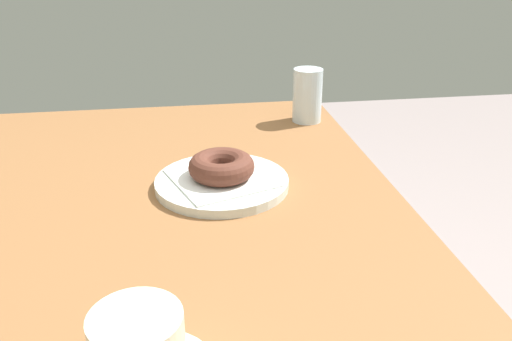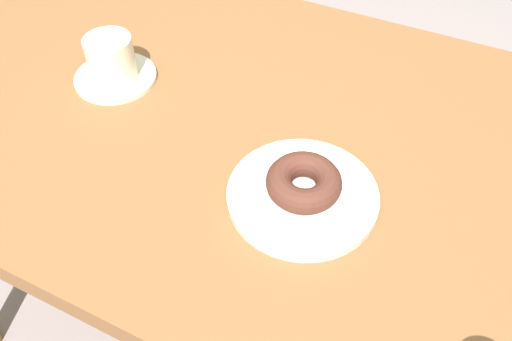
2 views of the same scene
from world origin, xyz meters
The scene contains 6 objects.
ground_plane centered at (0.00, 0.00, 0.00)m, with size 6.00×6.00×0.00m, color gray.
table centered at (0.00, 0.00, 0.68)m, with size 1.27×0.79×0.76m.
plate_chocolate_ring centered at (-0.18, 0.12, 0.76)m, with size 0.22×0.22×0.02m, color silver.
napkin_chocolate_ring centered at (-0.18, 0.12, 0.77)m, with size 0.15×0.15×0.00m, color white.
donut_chocolate_ring centered at (-0.18, 0.12, 0.79)m, with size 0.11×0.11×0.04m, color #542C21.
coffee_cup centered at (0.22, 0.01, 0.79)m, with size 0.15×0.15×0.08m.
Camera 2 is at (-0.33, 0.58, 1.34)m, focal length 36.86 mm.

